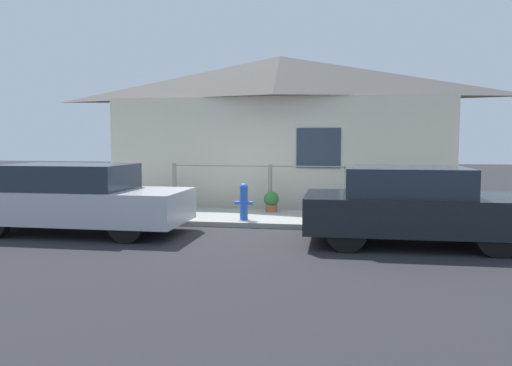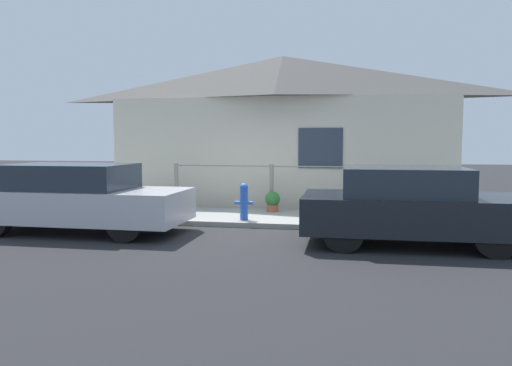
% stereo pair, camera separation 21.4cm
% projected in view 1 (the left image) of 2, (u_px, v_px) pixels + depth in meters
% --- Properties ---
extents(ground_plane, '(60.00, 60.00, 0.00)m').
position_uv_depth(ground_plane, '(256.00, 228.00, 10.14)').
color(ground_plane, '#262628').
extents(sidewalk, '(24.00, 2.09, 0.10)m').
position_uv_depth(sidewalk, '(264.00, 218.00, 11.16)').
color(sidewalk, gray).
rests_on(sidewalk, ground_plane).
extents(house, '(9.30, 2.23, 4.07)m').
position_uv_depth(house, '(280.00, 86.00, 13.48)').
color(house, beige).
rests_on(house, ground_plane).
extents(fence, '(4.90, 0.10, 1.11)m').
position_uv_depth(fence, '(270.00, 185.00, 11.98)').
color(fence, gray).
rests_on(fence, sidewalk).
extents(car_left, '(4.17, 1.69, 1.33)m').
position_uv_depth(car_left, '(76.00, 198.00, 9.58)').
color(car_left, '#B7B7BC').
rests_on(car_left, ground_plane).
extents(car_right, '(3.69, 1.84, 1.33)m').
position_uv_depth(car_right, '(411.00, 205.00, 8.52)').
color(car_right, black).
rests_on(car_right, ground_plane).
extents(fire_hydrant, '(0.39, 0.17, 0.78)m').
position_uv_depth(fire_hydrant, '(244.00, 201.00, 10.52)').
color(fire_hydrant, blue).
rests_on(fire_hydrant, sidewalk).
extents(potted_plant_near_hydrant, '(0.36, 0.36, 0.48)m').
position_uv_depth(potted_plant_near_hydrant, '(271.00, 201.00, 11.77)').
color(potted_plant_near_hydrant, '#9E5638').
rests_on(potted_plant_near_hydrant, sidewalk).
extents(potted_plant_by_fence, '(0.42, 0.42, 0.58)m').
position_uv_depth(potted_plant_by_fence, '(127.00, 196.00, 12.02)').
color(potted_plant_by_fence, slate).
rests_on(potted_plant_by_fence, sidewalk).
extents(potted_plant_corner, '(0.42, 0.42, 0.53)m').
position_uv_depth(potted_plant_corner, '(361.00, 202.00, 11.20)').
color(potted_plant_corner, '#9E5638').
rests_on(potted_plant_corner, sidewalk).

